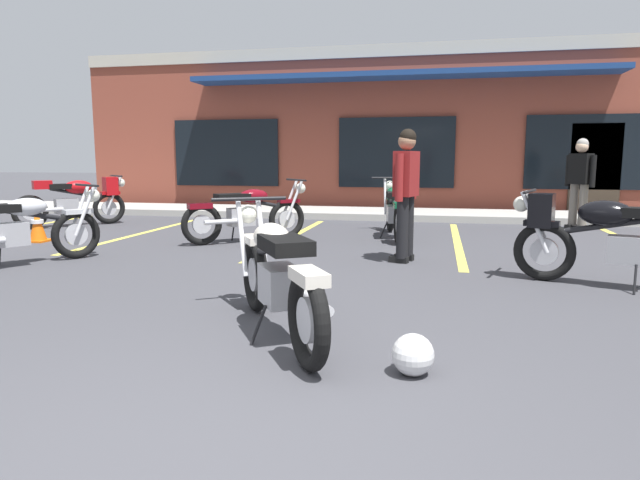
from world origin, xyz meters
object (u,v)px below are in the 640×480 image
object	(u,v)px
person_near_building	(406,187)
traffic_cone	(37,225)
motorcycle_green_cafe_racer	(609,236)
helmet_on_pavement	(413,355)
person_in_shorts_foreground	(580,178)
motorcycle_silver_naked	(18,229)
motorcycle_orange_scrambler	(77,199)
motorcycle_foreground_classic	(276,274)
motorcycle_blue_standard	(394,210)
motorcycle_black_cruiser	(247,213)

from	to	relation	value
person_near_building	traffic_cone	world-z (taller)	person_near_building
motorcycle_green_cafe_racer	helmet_on_pavement	world-z (taller)	motorcycle_green_cafe_racer
motorcycle_green_cafe_racer	person_in_shorts_foreground	bearing A→B (deg)	80.33
person_in_shorts_foreground	motorcycle_silver_naked	bearing A→B (deg)	-145.18
motorcycle_green_cafe_racer	motorcycle_orange_scrambler	size ratio (longest dim) A/B	1.17
person_in_shorts_foreground	helmet_on_pavement	size ratio (longest dim) A/B	6.44
motorcycle_foreground_classic	traffic_cone	xyz separation A→B (m)	(-5.05, 3.74, -0.20)
motorcycle_green_cafe_racer	helmet_on_pavement	size ratio (longest dim) A/B	7.85
motorcycle_orange_scrambler	motorcycle_blue_standard	bearing A→B (deg)	-2.38
motorcycle_green_cafe_racer	helmet_on_pavement	distance (m)	3.36
motorcycle_green_cafe_racer	motorcycle_orange_scrambler	bearing A→B (deg)	157.87
motorcycle_green_cafe_racer	person_in_shorts_foreground	xyz separation A→B (m)	(0.85, 4.99, 0.42)
motorcycle_foreground_classic	motorcycle_silver_naked	size ratio (longest dim) A/B	1.00
motorcycle_blue_standard	motorcycle_green_cafe_racer	distance (m)	4.04
motorcycle_foreground_classic	person_near_building	size ratio (longest dim) A/B	1.11
motorcycle_silver_naked	helmet_on_pavement	xyz separation A→B (m)	(4.88, -2.52, -0.33)
motorcycle_silver_naked	traffic_cone	bearing A→B (deg)	123.57
motorcycle_black_cruiser	helmet_on_pavement	size ratio (longest dim) A/B	6.56
motorcycle_silver_naked	helmet_on_pavement	world-z (taller)	motorcycle_silver_naked
motorcycle_black_cruiser	motorcycle_blue_standard	world-z (taller)	same
motorcycle_black_cruiser	motorcycle_green_cafe_racer	xyz separation A→B (m)	(4.65, -2.22, 0.07)
motorcycle_black_cruiser	person_near_building	distance (m)	2.86
motorcycle_green_cafe_racer	person_near_building	bearing A→B (deg)	154.78
motorcycle_foreground_classic	motorcycle_orange_scrambler	bearing A→B (deg)	135.13
helmet_on_pavement	person_in_shorts_foreground	bearing A→B (deg)	70.95
motorcycle_blue_standard	motorcycle_orange_scrambler	world-z (taller)	same
person_near_building	helmet_on_pavement	world-z (taller)	person_near_building
motorcycle_orange_scrambler	helmet_on_pavement	distance (m)	9.22
motorcycle_black_cruiser	motorcycle_foreground_classic	bearing A→B (deg)	-68.03
motorcycle_foreground_classic	motorcycle_orange_scrambler	world-z (taller)	same
motorcycle_silver_naked	motorcycle_green_cafe_racer	size ratio (longest dim) A/B	0.91
motorcycle_silver_naked	motorcycle_foreground_classic	bearing A→B (deg)	-26.62
person_in_shorts_foreground	person_near_building	size ratio (longest dim) A/B	1.00
motorcycle_black_cruiser	motorcycle_orange_scrambler	world-z (taller)	same
motorcycle_black_cruiser	motorcycle_orange_scrambler	xyz separation A→B (m)	(-3.93, 1.27, 0.07)
motorcycle_black_cruiser	traffic_cone	size ratio (longest dim) A/B	3.22
motorcycle_green_cafe_racer	traffic_cone	bearing A→B (deg)	168.98
motorcycle_black_cruiser	traffic_cone	world-z (taller)	motorcycle_black_cruiser
motorcycle_green_cafe_racer	person_in_shorts_foreground	distance (m)	5.08
motorcycle_green_cafe_racer	person_in_shorts_foreground	world-z (taller)	person_in_shorts_foreground
motorcycle_blue_standard	helmet_on_pavement	xyz separation A→B (m)	(0.58, -6.02, -0.33)
motorcycle_orange_scrambler	person_in_shorts_foreground	world-z (taller)	person_in_shorts_foreground
motorcycle_orange_scrambler	motorcycle_foreground_classic	bearing A→B (deg)	-44.87
motorcycle_orange_scrambler	person_in_shorts_foreground	size ratio (longest dim) A/B	1.04
motorcycle_black_cruiser	motorcycle_green_cafe_racer	size ratio (longest dim) A/B	0.84
person_in_shorts_foreground	motorcycle_blue_standard	bearing A→B (deg)	-151.68
motorcycle_foreground_classic	motorcycle_orange_scrambler	distance (m)	8.06
motorcycle_foreground_classic	person_in_shorts_foreground	xyz separation A→B (m)	(3.72, 7.19, 0.49)
motorcycle_green_cafe_racer	helmet_on_pavement	xyz separation A→B (m)	(-1.83, -2.79, -0.40)
person_in_shorts_foreground	helmet_on_pavement	bearing A→B (deg)	-109.05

